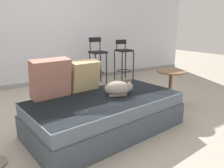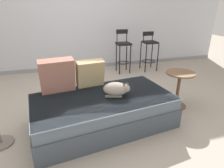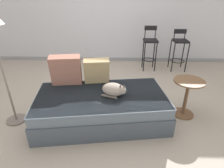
{
  "view_description": "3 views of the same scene",
  "coord_description": "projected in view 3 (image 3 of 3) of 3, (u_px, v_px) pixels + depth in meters",
  "views": [
    {
      "loc": [
        -1.23,
        -2.55,
        1.25
      ],
      "look_at": [
        0.15,
        -0.3,
        0.55
      ],
      "focal_mm": 35.0,
      "sensor_mm": 36.0,
      "label": 1
    },
    {
      "loc": [
        -0.48,
        -2.54,
        1.53
      ],
      "look_at": [
        0.15,
        -0.3,
        0.55
      ],
      "focal_mm": 30.0,
      "sensor_mm": 36.0,
      "label": 2
    },
    {
      "loc": [
        0.23,
        -2.67,
        1.75
      ],
      "look_at": [
        0.15,
        -0.3,
        0.55
      ],
      "focal_mm": 30.0,
      "sensor_mm": 36.0,
      "label": 3
    }
  ],
  "objects": [
    {
      "name": "ground_plane",
      "position": [
        104.0,
        104.0,
        3.18
      ],
      "size": [
        16.0,
        16.0,
        0.0
      ],
      "primitive_type": "plane",
      "color": "#A89E8E",
      "rests_on": "ground"
    },
    {
      "name": "wall_back_panel",
      "position": [
        109.0,
        10.0,
        4.6
      ],
      "size": [
        8.0,
        0.1,
        2.6
      ],
      "primitive_type": "cube",
      "color": "silver",
      "rests_on": "ground"
    },
    {
      "name": "wall_baseboard_trim",
      "position": [
        109.0,
        59.0,
        5.12
      ],
      "size": [
        8.0,
        0.02,
        0.09
      ],
      "primitive_type": "cube",
      "color": "gray",
      "rests_on": "ground"
    },
    {
      "name": "couch",
      "position": [
        102.0,
        107.0,
        2.72
      ],
      "size": [
        1.95,
        1.21,
        0.43
      ],
      "color": "#44505B",
      "rests_on": "ground"
    },
    {
      "name": "throw_pillow_corner",
      "position": [
        66.0,
        70.0,
        2.82
      ],
      "size": [
        0.48,
        0.28,
        0.47
      ],
      "color": "#936051",
      "rests_on": "couch"
    },
    {
      "name": "throw_pillow_middle",
      "position": [
        97.0,
        71.0,
        2.88
      ],
      "size": [
        0.41,
        0.26,
        0.41
      ],
      "color": "tan",
      "rests_on": "couch"
    },
    {
      "name": "cat",
      "position": [
        114.0,
        89.0,
        2.59
      ],
      "size": [
        0.38,
        0.33,
        0.2
      ],
      "color": "gray",
      "rests_on": "couch"
    },
    {
      "name": "bar_stool_near_window",
      "position": [
        150.0,
        46.0,
        4.35
      ],
      "size": [
        0.32,
        0.32,
        1.01
      ],
      "color": "black",
      "rests_on": "ground"
    },
    {
      "name": "bar_stool_by_doorway",
      "position": [
        179.0,
        47.0,
        4.34
      ],
      "size": [
        0.34,
        0.34,
        0.94
      ],
      "color": "black",
      "rests_on": "ground"
    },
    {
      "name": "side_table",
      "position": [
        187.0,
        93.0,
        2.77
      ],
      "size": [
        0.44,
        0.44,
        0.59
      ],
      "color": "brown",
      "rests_on": "ground"
    }
  ]
}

